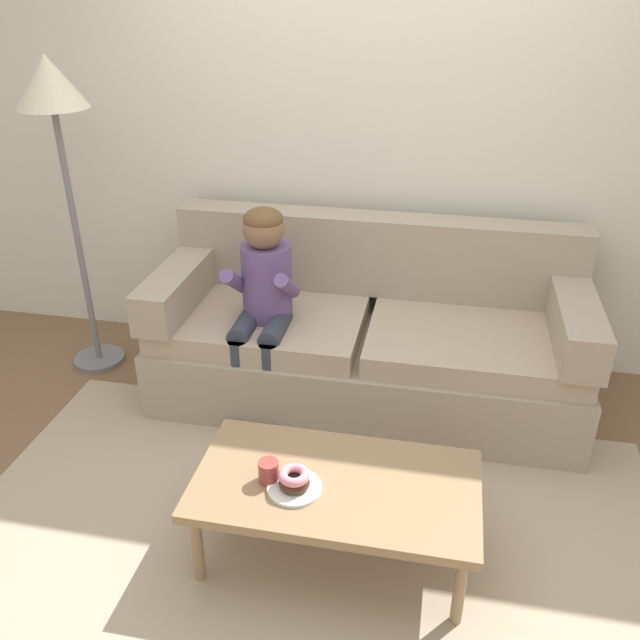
{
  "coord_description": "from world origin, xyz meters",
  "views": [
    {
      "loc": [
        0.46,
        -2.28,
        2.13
      ],
      "look_at": [
        -0.09,
        0.45,
        0.65
      ],
      "focal_mm": 37.16,
      "sensor_mm": 36.0,
      "label": 1
    }
  ],
  "objects_px": {
    "coffee_table": "(336,489)",
    "toy_controller": "(455,490)",
    "floor_lamp": "(54,112)",
    "person_child": "(263,293)",
    "donut": "(294,482)",
    "couch": "(367,340)",
    "mug": "(269,471)"
  },
  "relations": [
    {
      "from": "toy_controller",
      "to": "coffee_table",
      "type": "bearing_deg",
      "value": -141.19
    },
    {
      "from": "coffee_table",
      "to": "donut",
      "type": "height_order",
      "value": "donut"
    },
    {
      "from": "person_child",
      "to": "donut",
      "type": "bearing_deg",
      "value": -68.79
    },
    {
      "from": "couch",
      "to": "person_child",
      "type": "relative_size",
      "value": 2.04
    },
    {
      "from": "floor_lamp",
      "to": "mug",
      "type": "bearing_deg",
      "value": -41.06
    },
    {
      "from": "person_child",
      "to": "donut",
      "type": "relative_size",
      "value": 9.18
    },
    {
      "from": "mug",
      "to": "couch",
      "type": "bearing_deg",
      "value": 80.15
    },
    {
      "from": "person_child",
      "to": "toy_controller",
      "type": "height_order",
      "value": "person_child"
    },
    {
      "from": "coffee_table",
      "to": "toy_controller",
      "type": "xyz_separation_m",
      "value": [
        0.47,
        0.45,
        -0.32
      ]
    },
    {
      "from": "toy_controller",
      "to": "floor_lamp",
      "type": "height_order",
      "value": "floor_lamp"
    },
    {
      "from": "couch",
      "to": "mug",
      "type": "distance_m",
      "value": 1.26
    },
    {
      "from": "person_child",
      "to": "coffee_table",
      "type": "bearing_deg",
      "value": -60.44
    },
    {
      "from": "person_child",
      "to": "floor_lamp",
      "type": "bearing_deg",
      "value": 169.09
    },
    {
      "from": "couch",
      "to": "donut",
      "type": "xyz_separation_m",
      "value": [
        -0.11,
        -1.26,
        0.07
      ]
    },
    {
      "from": "person_child",
      "to": "mug",
      "type": "xyz_separation_m",
      "value": [
        0.3,
        -1.03,
        -0.25
      ]
    },
    {
      "from": "toy_controller",
      "to": "donut",
      "type": "bearing_deg",
      "value": -144.58
    },
    {
      "from": "donut",
      "to": "floor_lamp",
      "type": "distance_m",
      "value": 2.26
    },
    {
      "from": "coffee_table",
      "to": "person_child",
      "type": "distance_m",
      "value": 1.18
    },
    {
      "from": "couch",
      "to": "mug",
      "type": "relative_size",
      "value": 25.01
    },
    {
      "from": "couch",
      "to": "mug",
      "type": "bearing_deg",
      "value": -99.85
    },
    {
      "from": "floor_lamp",
      "to": "person_child",
      "type": "bearing_deg",
      "value": -10.91
    },
    {
      "from": "person_child",
      "to": "donut",
      "type": "distance_m",
      "value": 1.16
    },
    {
      "from": "couch",
      "to": "toy_controller",
      "type": "height_order",
      "value": "couch"
    },
    {
      "from": "coffee_table",
      "to": "floor_lamp",
      "type": "height_order",
      "value": "floor_lamp"
    },
    {
      "from": "donut",
      "to": "mug",
      "type": "distance_m",
      "value": 0.11
    },
    {
      "from": "person_child",
      "to": "couch",
      "type": "bearing_deg",
      "value": 21.84
    },
    {
      "from": "donut",
      "to": "floor_lamp",
      "type": "xyz_separation_m",
      "value": [
        -1.54,
        1.27,
        1.07
      ]
    },
    {
      "from": "person_child",
      "to": "mug",
      "type": "relative_size",
      "value": 12.24
    },
    {
      "from": "person_child",
      "to": "toy_controller",
      "type": "distance_m",
      "value": 1.33
    },
    {
      "from": "person_child",
      "to": "toy_controller",
      "type": "xyz_separation_m",
      "value": [
        1.03,
        -0.54,
        -0.65
      ]
    },
    {
      "from": "coffee_table",
      "to": "person_child",
      "type": "bearing_deg",
      "value": 119.56
    },
    {
      "from": "coffee_table",
      "to": "floor_lamp",
      "type": "xyz_separation_m",
      "value": [
        -1.69,
        1.2,
        1.14
      ]
    }
  ]
}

